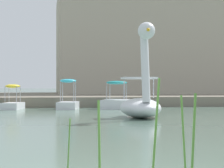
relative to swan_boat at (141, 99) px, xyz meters
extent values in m
cube|color=slate|center=(-3.45, 19.14, -0.42)|extent=(151.26, 21.13, 0.60)
ellipsoid|color=white|center=(0.00, 0.14, -0.34)|extent=(1.61, 3.03, 0.77)
cylinder|color=white|center=(-0.02, -0.82, 1.22)|extent=(0.32, 0.75, 2.67)
sphere|color=white|center=(-0.03, -1.04, 2.56)|extent=(0.65, 0.65, 0.64)
cone|color=yellow|center=(-0.03, -1.30, 2.56)|extent=(0.36, 0.43, 0.35)
cube|color=white|center=(0.01, 0.38, 0.84)|extent=(1.34, 1.12, 0.08)
cylinder|color=silver|center=(-0.58, 0.39, 0.44)|extent=(0.04, 0.04, 0.79)
cylinder|color=silver|center=(0.60, 0.36, 0.44)|extent=(0.04, 0.04, 0.79)
cube|color=white|center=(-5.35, 7.42, -0.54)|extent=(1.26, 1.96, 0.35)
ellipsoid|color=yellow|center=(-5.35, 7.42, 0.52)|extent=(0.96, 1.11, 0.20)
cylinder|color=#B7B7BF|center=(-5.58, 7.86, 0.08)|extent=(0.04, 0.04, 0.88)
cylinder|color=#B7B7BF|center=(-4.97, 7.74, 0.08)|extent=(0.04, 0.04, 0.88)
cylinder|color=#B7B7BF|center=(-5.73, 7.10, 0.08)|extent=(0.04, 0.04, 0.88)
cylinder|color=#B7B7BF|center=(-5.13, 6.97, 0.08)|extent=(0.04, 0.04, 0.88)
cube|color=white|center=(-2.41, 7.20, -0.52)|extent=(1.37, 2.10, 0.39)
ellipsoid|color=#2DB7D1|center=(-2.41, 7.20, 0.81)|extent=(1.06, 1.10, 0.20)
cylinder|color=#B7B7BF|center=(-2.68, 7.64, 0.24)|extent=(0.04, 0.04, 1.14)
cylinder|color=#B7B7BF|center=(-1.98, 7.49, 0.24)|extent=(0.04, 0.04, 1.14)
cylinder|color=#B7B7BF|center=(-2.83, 6.90, 0.24)|extent=(0.04, 0.04, 1.14)
cylinder|color=#B7B7BF|center=(-2.13, 6.76, 0.24)|extent=(0.04, 0.04, 1.14)
cube|color=white|center=(0.31, 7.40, -0.47)|extent=(2.11, 2.72, 0.49)
ellipsoid|color=teal|center=(0.31, 7.40, 0.72)|extent=(1.54, 1.67, 0.20)
cylinder|color=#B7B7BF|center=(0.03, 8.07, 0.24)|extent=(0.04, 0.04, 0.95)
cylinder|color=#B7B7BF|center=(0.92, 7.78, 0.24)|extent=(0.04, 0.04, 0.95)
cylinder|color=#B7B7BF|center=(-0.31, 7.02, 0.24)|extent=(0.04, 0.04, 0.95)
cylinder|color=#B7B7BF|center=(0.59, 6.73, 0.24)|extent=(0.04, 0.04, 0.95)
cube|color=#B2A893|center=(9.00, 24.31, 4.49)|extent=(22.82, 14.24, 9.23)
cylinder|color=#568E38|center=(-2.60, -12.16, -0.06)|extent=(0.14, 0.10, 1.32)
cylinder|color=#568E38|center=(-3.15, -11.62, -0.19)|extent=(0.03, 0.17, 1.06)
cylinder|color=#568E38|center=(-2.33, -12.62, -0.14)|extent=(0.08, 0.04, 1.16)
cylinder|color=#568E38|center=(-3.54, -11.89, -0.28)|extent=(0.05, 0.05, 0.87)
cylinder|color=#568E38|center=(-2.11, -11.66, -0.16)|extent=(0.10, 0.06, 1.12)
camera|label=1|loc=(-3.84, -16.91, 0.51)|focal=71.20mm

